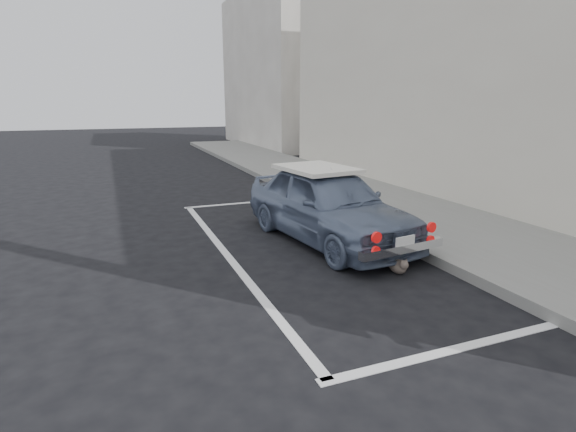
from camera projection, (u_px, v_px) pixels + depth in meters
ground at (385, 334)px, 4.62m from camera, size 80.00×80.00×0.00m
sidewalk at (480, 240)px, 7.55m from camera, size 2.80×40.00×0.15m
shop_building at (539, 46)px, 9.63m from camera, size 3.50×18.00×7.00m
building_far at (278, 69)px, 23.91m from camera, size 3.50×10.00×8.00m
pline_rear at (458, 349)px, 4.35m from camera, size 3.00×0.12×0.01m
pline_front at (248, 203)px, 10.65m from camera, size 3.00×0.12×0.01m
pline_side at (227, 255)px, 7.00m from camera, size 0.12×7.00×0.01m
retro_coupe at (328, 204)px, 7.61m from camera, size 1.97×3.90×1.27m
cat at (398, 265)px, 6.24m from camera, size 0.22×0.48×0.25m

